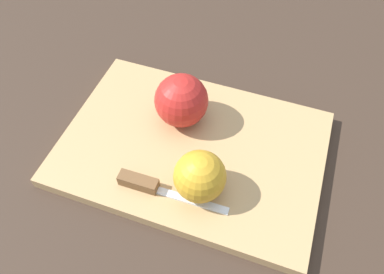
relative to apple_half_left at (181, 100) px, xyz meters
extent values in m
plane|color=#38281E|center=(0.04, -0.04, -0.06)|extent=(4.00, 4.00, 0.00)
cube|color=tan|center=(0.04, -0.04, -0.05)|extent=(0.44, 0.34, 0.02)
sphere|color=red|center=(0.00, 0.00, 0.00)|extent=(0.09, 0.09, 0.09)
cylinder|color=beige|center=(0.00, 0.01, 0.00)|extent=(0.08, 0.01, 0.08)
sphere|color=gold|center=(0.09, -0.11, -0.01)|extent=(0.07, 0.07, 0.07)
cylinder|color=beige|center=(0.09, -0.11, -0.01)|extent=(0.06, 0.03, 0.07)
cube|color=silver|center=(0.09, -0.13, -0.04)|extent=(0.11, 0.03, 0.00)
cube|color=brown|center=(0.01, -0.14, -0.03)|extent=(0.06, 0.03, 0.02)
camera|label=1|loc=(0.20, -0.34, 0.44)|focal=35.00mm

